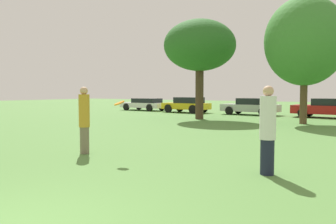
{
  "coord_description": "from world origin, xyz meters",
  "views": [
    {
      "loc": [
        4.16,
        -2.3,
        1.81
      ],
      "look_at": [
        -0.85,
        5.23,
        1.27
      ],
      "focal_mm": 37.67,
      "sensor_mm": 36.0,
      "label": 1
    }
  ],
  "objects": [
    {
      "name": "parked_car_silver",
      "position": [
        -5.46,
        23.66,
        0.67
      ],
      "size": [
        4.41,
        1.96,
        1.28
      ],
      "rotation": [
        0.0,
        0.0,
        3.1
      ],
      "color": "#B2B2B7",
      "rests_on": "ground"
    },
    {
      "name": "frisbee",
      "position": [
        -2.08,
        4.75,
        1.49
      ],
      "size": [
        0.31,
        0.28,
        0.18
      ],
      "color": "orange"
    },
    {
      "name": "tree_0",
      "position": [
        -6.82,
        17.89,
        4.73
      ],
      "size": [
        4.64,
        4.64,
        6.42
      ],
      "color": "#473323",
      "rests_on": "ground"
    },
    {
      "name": "tree_1",
      "position": [
        -0.38,
        18.05,
        4.53
      ],
      "size": [
        4.35,
        4.35,
        6.97
      ],
      "color": "brown",
      "rests_on": "ground"
    },
    {
      "name": "parked_car_yellow",
      "position": [
        -10.98,
        23.32,
        0.69
      ],
      "size": [
        4.04,
        2.06,
        1.3
      ],
      "rotation": [
        0.0,
        0.0,
        3.1
      ],
      "color": "gold",
      "rests_on": "ground"
    },
    {
      "name": "parked_car_red",
      "position": [
        0.05,
        23.57,
        0.69
      ],
      "size": [
        4.58,
        2.05,
        1.32
      ],
      "rotation": [
        0.0,
        0.0,
        3.1
      ],
      "color": "red",
      "rests_on": "ground"
    },
    {
      "name": "person_thrower",
      "position": [
        -3.47,
        4.79,
        0.99
      ],
      "size": [
        0.31,
        0.31,
        1.94
      ],
      "rotation": [
        0.0,
        0.0,
        0.07
      ],
      "color": "#726651",
      "rests_on": "ground"
    },
    {
      "name": "person_catcher",
      "position": [
        1.77,
        5.17,
        0.98
      ],
      "size": [
        0.35,
        0.35,
        1.93
      ],
      "rotation": [
        0.0,
        0.0,
        -3.07
      ],
      "color": "#191E33",
      "rests_on": "ground"
    },
    {
      "name": "parked_car_white",
      "position": [
        -16.06,
        24.11,
        0.61
      ],
      "size": [
        4.67,
        2.2,
        1.14
      ],
      "rotation": [
        0.0,
        0.0,
        3.1
      ],
      "color": "silver",
      "rests_on": "ground"
    }
  ]
}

